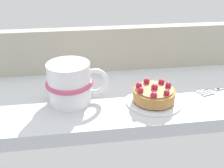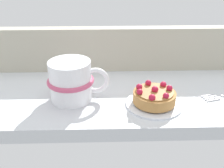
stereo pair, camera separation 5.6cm
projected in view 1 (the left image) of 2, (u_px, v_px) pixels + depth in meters
The scene contains 5 objects.
ground_plane at pixel (117, 96), 62.97cm from camera, with size 89.96×30.06×3.10cm, color silver.
window_rail_back at pixel (109, 49), 71.27cm from camera, with size 88.16×3.52×11.90cm, color #B2AD99.
dessert_plate at pixel (153, 101), 57.26cm from camera, with size 12.24×12.24×0.79cm.
raspberry_tart at pixel (154, 93), 56.42cm from camera, with size 9.15×9.15×3.71cm.
coffee_mug at pixel (71, 83), 55.89cm from camera, with size 13.71×10.34×9.06cm.
Camera 1 is at (-8.87, -54.06, 29.67)cm, focal length 41.48 mm.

